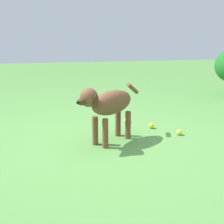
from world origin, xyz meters
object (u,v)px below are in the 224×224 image
Objects in this scene: tennis_ball_1 at (179,132)px; tennis_ball_2 at (151,126)px; dog at (108,104)px; tennis_ball_0 at (127,121)px.

tennis_ball_2 is at bearing -139.19° from tennis_ball_1.
dog is 0.92m from tennis_ball_1.
dog reaches higher than tennis_ball_0.
dog is at bearing -55.18° from tennis_ball_2.
tennis_ball_1 is 0.38m from tennis_ball_2.
tennis_ball_1 is (-0.12, 0.83, -0.39)m from dog.
tennis_ball_2 is at bearing 44.73° from tennis_ball_0.
dog is 11.43× the size of tennis_ball_0.
tennis_ball_0 is 0.36m from tennis_ball_2.
tennis_ball_1 is at bearing 148.16° from dog.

